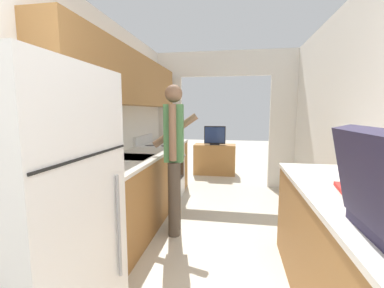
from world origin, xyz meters
The scene contains 10 objects.
wall_left centered at (-1.23, 2.00, 1.46)m, with size 0.38×6.77×2.50m.
wall_far_with_doorway centered at (0.00, 4.40, 1.44)m, with size 2.95×0.06×2.50m.
counter_left centered at (-0.97, 2.42, 0.44)m, with size 0.62×3.12×0.88m.
counter_right centered at (0.97, 1.16, 0.44)m, with size 0.62×2.18×0.88m.
refrigerator centered at (-0.90, 0.71, 0.83)m, with size 0.79×0.82×1.65m.
range_oven centered at (-0.97, 3.48, 0.45)m, with size 0.66×0.77×1.02m.
person centered at (-0.47, 2.33, 0.92)m, with size 0.55×0.41×1.70m.
book_stack centered at (0.96, 1.20, 0.92)m, with size 0.25×0.32×0.06m.
tv_cabinet centered at (-0.24, 5.21, 0.34)m, with size 0.91×0.42×0.67m.
television centered at (-0.24, 5.17, 0.87)m, with size 0.47×0.16×0.41m.
Camera 1 is at (0.21, -0.46, 1.42)m, focal length 24.00 mm.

